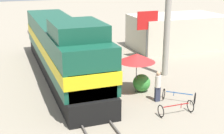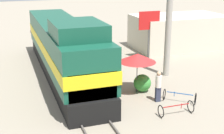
{
  "view_description": "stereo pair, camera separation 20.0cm",
  "coord_description": "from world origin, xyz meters",
  "px_view_note": "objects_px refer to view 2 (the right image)",
  "views": [
    {
      "loc": [
        -4.0,
        -17.84,
        7.4
      ],
      "look_at": [
        1.2,
        -3.65,
        2.6
      ],
      "focal_mm": 50.0,
      "sensor_mm": 36.0,
      "label": 1
    },
    {
      "loc": [
        -3.81,
        -17.9,
        7.4
      ],
      "look_at": [
        1.2,
        -3.65,
        2.6
      ],
      "focal_mm": 50.0,
      "sensor_mm": 36.0,
      "label": 2
    }
  ],
  "objects_px": {
    "billboard_sign": "(149,24)",
    "bicycle": "(180,96)",
    "vendor_umbrella": "(137,58)",
    "person_bystander": "(158,85)",
    "utility_pole": "(170,8)",
    "locomotive": "(64,49)",
    "bicycle_spare": "(176,109)"
  },
  "relations": [
    {
      "from": "locomotive",
      "to": "billboard_sign",
      "type": "bearing_deg",
      "value": 17.54
    },
    {
      "from": "locomotive",
      "to": "vendor_umbrella",
      "type": "height_order",
      "value": "locomotive"
    },
    {
      "from": "vendor_umbrella",
      "to": "bicycle",
      "type": "relative_size",
      "value": 1.37
    },
    {
      "from": "utility_pole",
      "to": "bicycle",
      "type": "bearing_deg",
      "value": -109.45
    },
    {
      "from": "vendor_umbrella",
      "to": "bicycle",
      "type": "height_order",
      "value": "vendor_umbrella"
    },
    {
      "from": "person_bystander",
      "to": "locomotive",
      "type": "bearing_deg",
      "value": 124.62
    },
    {
      "from": "person_bystander",
      "to": "bicycle_spare",
      "type": "height_order",
      "value": "person_bystander"
    },
    {
      "from": "person_bystander",
      "to": "utility_pole",
      "type": "bearing_deg",
      "value": 55.59
    },
    {
      "from": "locomotive",
      "to": "bicycle_spare",
      "type": "bearing_deg",
      "value": -61.46
    },
    {
      "from": "utility_pole",
      "to": "bicycle",
      "type": "height_order",
      "value": "utility_pole"
    },
    {
      "from": "bicycle_spare",
      "to": "vendor_umbrella",
      "type": "bearing_deg",
      "value": 11.71
    },
    {
      "from": "vendor_umbrella",
      "to": "person_bystander",
      "type": "height_order",
      "value": "vendor_umbrella"
    },
    {
      "from": "bicycle_spare",
      "to": "billboard_sign",
      "type": "bearing_deg",
      "value": -17.95
    },
    {
      "from": "vendor_umbrella",
      "to": "person_bystander",
      "type": "bearing_deg",
      "value": -69.78
    },
    {
      "from": "vendor_umbrella",
      "to": "billboard_sign",
      "type": "relative_size",
      "value": 0.62
    },
    {
      "from": "utility_pole",
      "to": "vendor_umbrella",
      "type": "bearing_deg",
      "value": -145.05
    },
    {
      "from": "vendor_umbrella",
      "to": "person_bystander",
      "type": "relative_size",
      "value": 1.36
    },
    {
      "from": "person_bystander",
      "to": "bicycle_spare",
      "type": "relative_size",
      "value": 1.0
    },
    {
      "from": "billboard_sign",
      "to": "person_bystander",
      "type": "relative_size",
      "value": 2.18
    },
    {
      "from": "bicycle",
      "to": "billboard_sign",
      "type": "bearing_deg",
      "value": -154.05
    },
    {
      "from": "locomotive",
      "to": "billboard_sign",
      "type": "distance_m",
      "value": 8.17
    },
    {
      "from": "utility_pole",
      "to": "bicycle_spare",
      "type": "relative_size",
      "value": 5.22
    },
    {
      "from": "vendor_umbrella",
      "to": "billboard_sign",
      "type": "height_order",
      "value": "billboard_sign"
    },
    {
      "from": "utility_pole",
      "to": "billboard_sign",
      "type": "distance_m",
      "value": 5.02
    },
    {
      "from": "billboard_sign",
      "to": "bicycle_spare",
      "type": "relative_size",
      "value": 2.18
    },
    {
      "from": "billboard_sign",
      "to": "person_bystander",
      "type": "bearing_deg",
      "value": -112.26
    },
    {
      "from": "billboard_sign",
      "to": "bicycle",
      "type": "distance_m",
      "value": 9.72
    },
    {
      "from": "bicycle",
      "to": "person_bystander",
      "type": "bearing_deg",
      "value": -72.3
    },
    {
      "from": "locomotive",
      "to": "bicycle",
      "type": "height_order",
      "value": "locomotive"
    },
    {
      "from": "utility_pole",
      "to": "person_bystander",
      "type": "relative_size",
      "value": 5.23
    },
    {
      "from": "billboard_sign",
      "to": "bicycle",
      "type": "height_order",
      "value": "billboard_sign"
    },
    {
      "from": "utility_pole",
      "to": "locomotive",
      "type": "bearing_deg",
      "value": 162.92
    }
  ]
}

